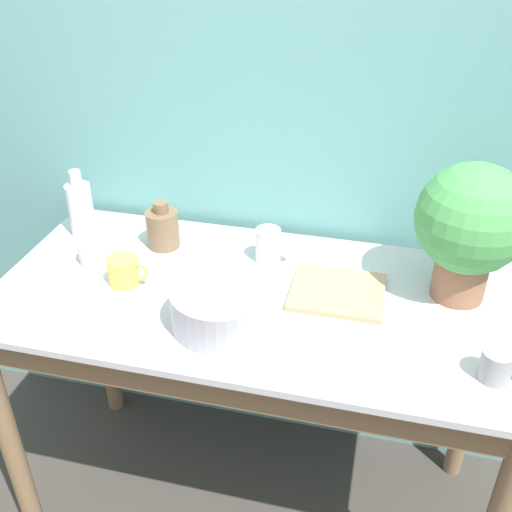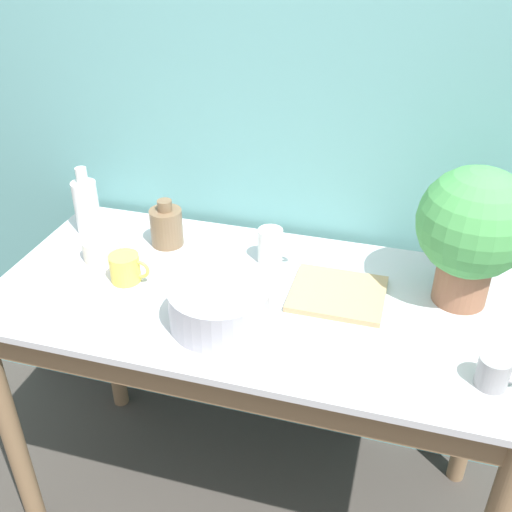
# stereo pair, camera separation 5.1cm
# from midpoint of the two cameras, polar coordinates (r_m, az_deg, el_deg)

# --- Properties ---
(wall_back) EXTENTS (6.00, 0.05, 2.40)m
(wall_back) POSITION_cam_midpoint_polar(r_m,az_deg,el_deg) (1.82, 2.26, 11.93)
(wall_back) COLOR #609E9E
(wall_back) RESTS_ON ground_plane
(counter_table) EXTENTS (1.43, 0.69, 0.88)m
(counter_table) POSITION_cam_midpoint_polar(r_m,az_deg,el_deg) (1.71, -1.08, -8.76)
(counter_table) COLOR #846647
(counter_table) RESTS_ON ground_plane
(potted_plant) EXTENTS (0.28, 0.28, 0.38)m
(potted_plant) POSITION_cam_midpoint_polar(r_m,az_deg,el_deg) (1.58, 18.93, 2.90)
(potted_plant) COLOR #8C5B42
(potted_plant) RESTS_ON counter_table
(bowl_wash_large) EXTENTS (0.25, 0.25, 0.10)m
(bowl_wash_large) POSITION_cam_midpoint_polar(r_m,az_deg,el_deg) (1.49, -4.34, -4.87)
(bowl_wash_large) COLOR #A8A8B2
(bowl_wash_large) RESTS_ON counter_table
(bottle_tall) EXTENTS (0.08, 0.08, 0.22)m
(bottle_tall) POSITION_cam_midpoint_polar(r_m,az_deg,el_deg) (1.94, -17.08, 4.33)
(bottle_tall) COLOR white
(bottle_tall) RESTS_ON counter_table
(bottle_short) EXTENTS (0.10, 0.10, 0.15)m
(bottle_short) POSITION_cam_midpoint_polar(r_m,az_deg,el_deg) (1.83, -9.67, 2.65)
(bottle_short) COLOR brown
(bottle_short) RESTS_ON counter_table
(mug_white) EXTENTS (0.11, 0.07, 0.10)m
(mug_white) POSITION_cam_midpoint_polar(r_m,az_deg,el_deg) (1.73, 0.42, 1.01)
(mug_white) COLOR white
(mug_white) RESTS_ON counter_table
(mug_yellow) EXTENTS (0.12, 0.08, 0.08)m
(mug_yellow) POSITION_cam_midpoint_polar(r_m,az_deg,el_deg) (1.69, -13.31, -1.40)
(mug_yellow) COLOR #E5CC4C
(mug_yellow) RESTS_ON counter_table
(mug_grey) EXTENTS (0.10, 0.07, 0.08)m
(mug_grey) POSITION_cam_midpoint_polar(r_m,az_deg,el_deg) (1.44, 21.04, -9.72)
(mug_grey) COLOR gray
(mug_grey) RESTS_ON counter_table
(bowl_small_cream) EXTENTS (0.11, 0.11, 0.06)m
(bowl_small_cream) POSITION_cam_midpoint_polar(r_m,az_deg,el_deg) (1.81, -15.58, 0.37)
(bowl_small_cream) COLOR beige
(bowl_small_cream) RESTS_ON counter_table
(tray_board) EXTENTS (0.25, 0.22, 0.02)m
(tray_board) POSITION_cam_midpoint_polar(r_m,az_deg,el_deg) (1.63, 6.88, -3.42)
(tray_board) COLOR tan
(tray_board) RESTS_ON counter_table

